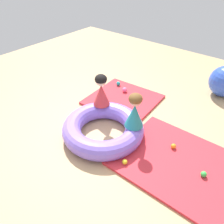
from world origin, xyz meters
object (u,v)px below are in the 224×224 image
object	(u,v)px
play_ball_yellow	(125,162)
play_ball_red	(102,106)
play_ball_pink	(125,90)
play_ball_orange	(173,146)
child_in_red	(101,90)
play_ball_blue	(104,95)
play_ball_green	(204,174)
play_ball_teal	(118,84)
inflatable_cushion	(103,128)
child_in_teal	(135,111)

from	to	relation	value
play_ball_yellow	play_ball_red	size ratio (longest dim) A/B	0.76
play_ball_pink	play_ball_orange	size ratio (longest dim) A/B	1.27
child_in_red	play_ball_blue	xyz separation A→B (m)	(-0.34, 0.45, -0.44)
play_ball_blue	play_ball_pink	bearing A→B (deg)	63.86
play_ball_green	play_ball_red	bearing A→B (deg)	170.69
play_ball_pink	play_ball_green	bearing A→B (deg)	-27.05
play_ball_red	child_in_red	bearing A→B (deg)	-49.30
play_ball_blue	play_ball_orange	size ratio (longest dim) A/B	0.92
play_ball_yellow	play_ball_red	xyz separation A→B (m)	(-1.02, 0.74, 0.01)
child_in_red	play_ball_teal	xyz separation A→B (m)	(-0.40, 0.93, -0.43)
inflatable_cushion	play_ball_yellow	distance (m)	0.64
child_in_red	play_ball_green	bearing A→B (deg)	106.72
child_in_red	play_ball_yellow	bearing A→B (deg)	78.38
child_in_teal	child_in_red	xyz separation A→B (m)	(-0.68, 0.11, -0.00)
play_ball_yellow	play_ball_orange	xyz separation A→B (m)	(0.34, 0.63, 0.00)
play_ball_yellow	play_ball_green	bearing A→B (deg)	27.54
inflatable_cushion	play_ball_yellow	size ratio (longest dim) A/B	17.48
play_ball_green	child_in_red	bearing A→B (deg)	175.40
play_ball_pink	play_ball_blue	world-z (taller)	play_ball_pink
play_ball_red	play_ball_orange	distance (m)	1.37
inflatable_cushion	play_ball_pink	distance (m)	1.22
inflatable_cushion	play_ball_pink	xyz separation A→B (m)	(-0.46, 1.13, -0.05)
play_ball_green	inflatable_cushion	bearing A→B (deg)	-173.01
play_ball_red	play_ball_orange	size ratio (longest dim) A/B	1.28
child_in_red	play_ball_green	size ratio (longest dim) A/B	6.93
play_ball_red	play_ball_green	distance (m)	1.88
play_ball_yellow	play_ball_green	xyz separation A→B (m)	(0.83, 0.43, 0.00)
inflatable_cushion	play_ball_green	world-z (taller)	inflatable_cushion
inflatable_cushion	play_ball_orange	distance (m)	1.00
play_ball_yellow	play_ball_red	bearing A→B (deg)	144.25
play_ball_teal	play_ball_green	distance (m)	2.37
child_in_teal	inflatable_cushion	bearing A→B (deg)	118.49
play_ball_pink	play_ball_orange	distance (m)	1.58
play_ball_blue	play_ball_green	xyz separation A→B (m)	(2.05, -0.59, 0.00)
child_in_red	play_ball_blue	distance (m)	0.71
play_ball_pink	play_ball_green	xyz separation A→B (m)	(1.87, -0.96, -0.01)
play_ball_teal	play_ball_green	size ratio (longest dim) A/B	1.11
play_ball_pink	play_ball_green	world-z (taller)	play_ball_pink
inflatable_cushion	play_ball_blue	bearing A→B (deg)	130.14
inflatable_cushion	play_ball_teal	xyz separation A→B (m)	(-0.70, 1.25, -0.05)
child_in_red	play_ball_teal	distance (m)	1.10
inflatable_cushion	child_in_red	world-z (taller)	child_in_red
play_ball_teal	play_ball_red	size ratio (longest dim) A/B	0.90
inflatable_cushion	child_in_red	size ratio (longest dim) A/B	2.34
inflatable_cushion	play_ball_green	bearing A→B (deg)	6.99
play_ball_pink	play_ball_yellow	world-z (taller)	play_ball_pink
inflatable_cushion	play_ball_red	bearing A→B (deg)	132.74
play_ball_orange	play_ball_red	bearing A→B (deg)	175.61
child_in_red	play_ball_pink	distance (m)	0.94
child_in_red	play_ball_green	xyz separation A→B (m)	(1.71, -0.14, -0.43)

